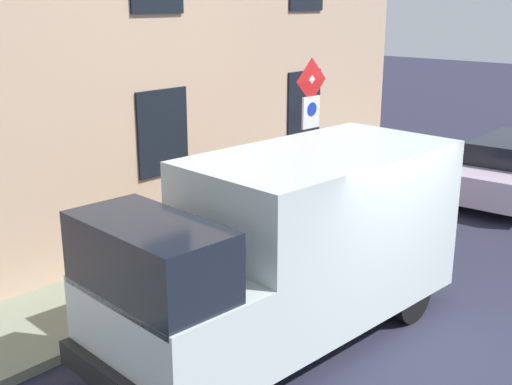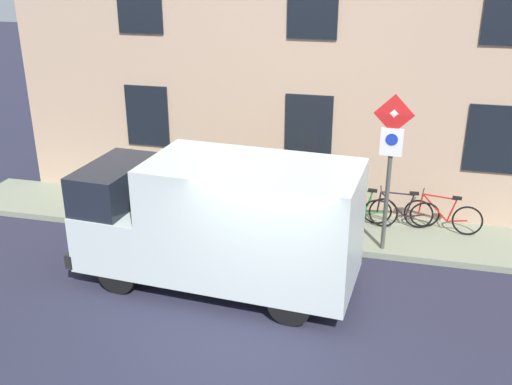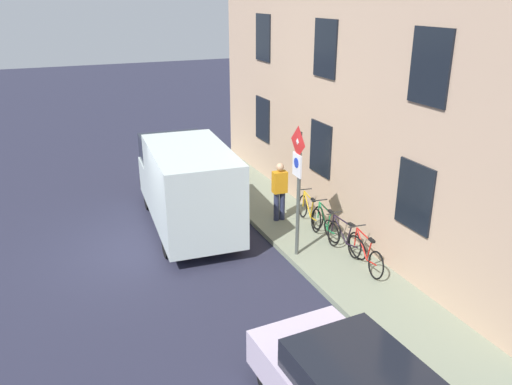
% 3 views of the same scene
% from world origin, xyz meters
% --- Properties ---
extents(ground_plane, '(80.00, 80.00, 0.00)m').
position_xyz_m(ground_plane, '(0.00, 0.00, 0.00)').
color(ground_plane, '#252537').
extents(sidewalk_slab, '(1.97, 16.62, 0.14)m').
position_xyz_m(sidewalk_slab, '(4.21, 0.00, 0.07)').
color(sidewalk_slab, gray).
rests_on(sidewalk_slab, ground_plane).
extents(building_facade, '(0.75, 14.62, 6.85)m').
position_xyz_m(building_facade, '(5.54, 0.00, 3.42)').
color(building_facade, tan).
rests_on(building_facade, ground_plane).
extents(sign_post_stacked, '(0.16, 0.56, 3.19)m').
position_xyz_m(sign_post_stacked, '(3.44, -1.92, 2.29)').
color(sign_post_stacked, '#474C47').
rests_on(sign_post_stacked, sidewalk_slab).
extents(delivery_van, '(2.37, 5.46, 2.50)m').
position_xyz_m(delivery_van, '(1.52, 1.00, 1.33)').
color(delivery_van, silver).
rests_on(delivery_van, ground_plane).
extents(bicycle_red, '(0.46, 1.71, 0.89)m').
position_xyz_m(bicycle_red, '(4.65, -3.15, 0.51)').
color(bicycle_red, black).
rests_on(bicycle_red, sidewalk_slab).
extents(bicycle_black, '(0.46, 1.72, 0.89)m').
position_xyz_m(bicycle_black, '(4.64, -2.24, 0.51)').
color(bicycle_black, black).
rests_on(bicycle_black, sidewalk_slab).
extents(bicycle_green, '(0.46, 1.72, 0.89)m').
position_xyz_m(bicycle_green, '(4.65, -1.33, 0.51)').
color(bicycle_green, black).
rests_on(bicycle_green, sidewalk_slab).
extents(bicycle_orange, '(0.48, 1.71, 0.89)m').
position_xyz_m(bicycle_orange, '(4.65, -0.42, 0.51)').
color(bicycle_orange, black).
rests_on(bicycle_orange, sidewalk_slab).
extents(pedestrian, '(0.41, 0.28, 1.72)m').
position_xyz_m(pedestrian, '(3.99, 0.17, 1.07)').
color(pedestrian, '#262B47').
rests_on(pedestrian, sidewalk_slab).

